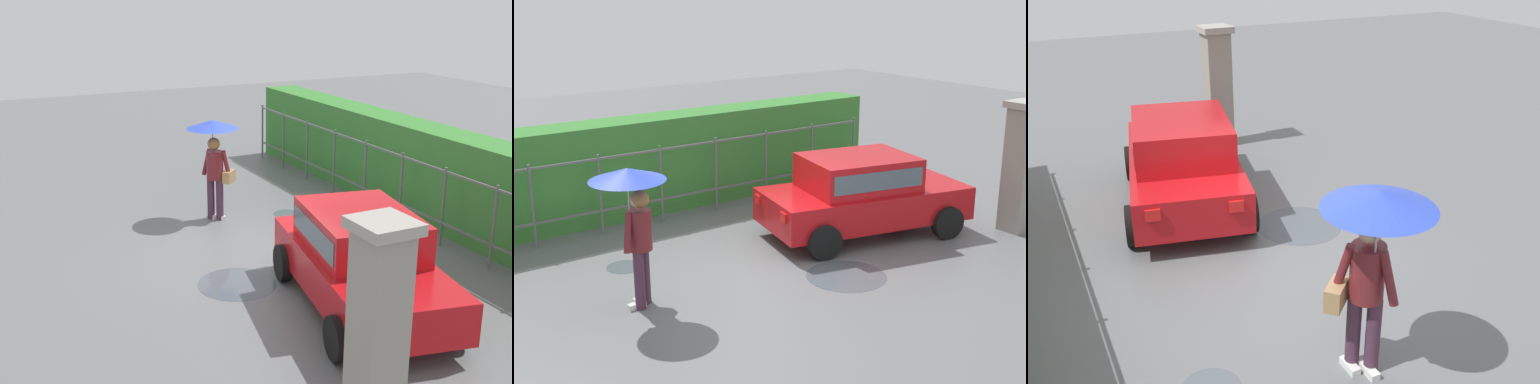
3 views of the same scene
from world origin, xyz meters
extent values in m
plane|color=slate|center=(0.00, 0.00, 0.00)|extent=(40.00, 40.00, 0.00)
cube|color=#B71116|center=(2.47, 0.44, 0.58)|extent=(3.96, 2.39, 0.60)
cube|color=#B71116|center=(2.32, 0.47, 1.18)|extent=(2.16, 1.81, 0.60)
cube|color=#4C5B66|center=(2.32, 0.47, 1.20)|extent=(2.02, 1.80, 0.33)
cylinder|color=black|center=(3.87, 0.99, 0.30)|extent=(0.62, 0.30, 0.60)
cylinder|color=black|center=(3.51, -0.65, 0.30)|extent=(0.62, 0.30, 0.60)
cylinder|color=black|center=(1.43, 1.52, 0.30)|extent=(0.62, 0.30, 0.60)
cylinder|color=black|center=(1.07, -0.12, 0.30)|extent=(0.62, 0.30, 0.60)
cube|color=red|center=(0.77, 1.37, 0.73)|extent=(0.10, 0.21, 0.16)
cube|color=red|center=(0.54, 0.29, 0.73)|extent=(0.10, 0.21, 0.16)
cylinder|color=#47283D|center=(-2.24, -0.03, 0.43)|extent=(0.15, 0.15, 0.86)
cylinder|color=#47283D|center=(-2.09, 0.11, 0.43)|extent=(0.15, 0.15, 0.86)
cube|color=white|center=(-2.28, 0.01, 0.04)|extent=(0.26, 0.10, 0.08)
cube|color=white|center=(-2.13, 0.15, 0.04)|extent=(0.26, 0.10, 0.08)
cylinder|color=maroon|center=(-2.16, 0.04, 1.15)|extent=(0.34, 0.34, 0.58)
sphere|color=#DBAD89|center=(-2.16, 0.04, 1.58)|extent=(0.22, 0.22, 0.22)
sphere|color=olive|center=(-2.14, 0.02, 1.60)|extent=(0.25, 0.25, 0.25)
cylinder|color=maroon|center=(-2.38, -0.05, 1.18)|extent=(0.23, 0.22, 0.56)
cylinder|color=maroon|center=(-2.05, 0.25, 1.18)|extent=(0.23, 0.22, 0.56)
cylinder|color=#B2B2B7|center=(-2.29, 0.06, 1.50)|extent=(0.02, 0.02, 0.77)
cone|color=blue|center=(-2.29, 0.06, 1.97)|extent=(1.05, 1.05, 0.17)
cube|color=tan|center=(-2.05, 0.30, 0.91)|extent=(0.35, 0.36, 0.24)
cube|color=gray|center=(4.90, -1.09, 1.15)|extent=(0.48, 0.48, 2.30)
cube|color=#9E998E|center=(4.90, -1.09, 2.36)|extent=(0.60, 0.60, 0.12)
cylinder|color=#59605B|center=(-6.35, 3.21, 0.75)|extent=(0.05, 0.05, 1.50)
cylinder|color=#59605B|center=(-5.12, 3.21, 0.75)|extent=(0.05, 0.05, 1.50)
cylinder|color=#59605B|center=(-3.89, 3.21, 0.75)|extent=(0.05, 0.05, 1.50)
cylinder|color=#59605B|center=(-2.66, 3.21, 0.75)|extent=(0.05, 0.05, 1.50)
cylinder|color=#59605B|center=(-1.43, 3.21, 0.75)|extent=(0.05, 0.05, 1.50)
cylinder|color=#59605B|center=(-0.20, 3.21, 0.75)|extent=(0.05, 0.05, 1.50)
cylinder|color=#59605B|center=(1.03, 3.21, 0.75)|extent=(0.05, 0.05, 1.50)
cylinder|color=#59605B|center=(2.26, 3.21, 0.75)|extent=(0.05, 0.05, 1.50)
cube|color=#59605B|center=(-0.82, 3.21, 1.42)|extent=(11.07, 0.03, 0.04)
cube|color=#59605B|center=(-0.82, 3.21, 0.45)|extent=(11.07, 0.03, 0.04)
cube|color=#387F33|center=(-0.82, 4.02, 0.95)|extent=(12.07, 0.90, 1.90)
cylinder|color=#4C545B|center=(0.90, -0.87, 0.00)|extent=(1.28, 1.28, 0.00)
cylinder|color=#4C545B|center=(-1.77, 1.52, 0.00)|extent=(0.60, 0.60, 0.00)
camera|label=1|loc=(9.79, -4.86, 4.58)|focal=46.34mm
camera|label=2|loc=(-6.07, -8.46, 4.43)|focal=49.32mm
camera|label=3|loc=(-5.97, 2.81, 4.09)|focal=40.43mm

